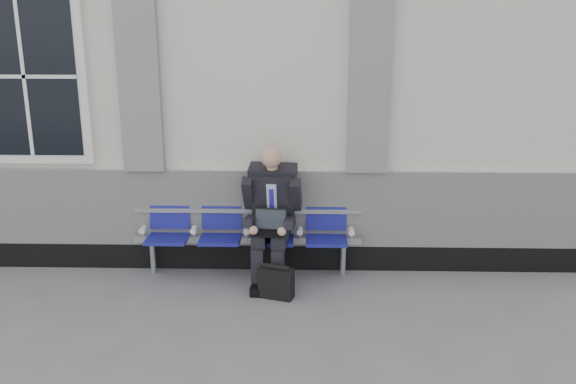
{
  "coord_description": "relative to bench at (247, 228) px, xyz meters",
  "views": [
    {
      "loc": [
        3.4,
        -5.54,
        3.04
      ],
      "look_at": [
        3.23,
        0.9,
        1.11
      ],
      "focal_mm": 40.0,
      "sensor_mm": 36.0,
      "label": 1
    }
  ],
  "objects": [
    {
      "name": "businessman",
      "position": [
        0.29,
        -0.14,
        0.27
      ],
      "size": [
        0.66,
        0.89,
        1.54
      ],
      "color": "black",
      "rests_on": "ground"
    },
    {
      "name": "bench",
      "position": [
        0.0,
        0.0,
        0.0
      ],
      "size": [
        2.6,
        0.47,
        0.91
      ],
      "color": "#9EA0A3",
      "rests_on": "ground"
    },
    {
      "name": "station_building",
      "position": [
        -2.77,
        2.15,
        1.67
      ],
      "size": [
        14.4,
        4.4,
        4.49
      ],
      "color": "beige",
      "rests_on": "ground"
    },
    {
      "name": "briefcase",
      "position": [
        0.36,
        -0.63,
        -0.38
      ],
      "size": [
        0.4,
        0.26,
        0.38
      ],
      "color": "black",
      "rests_on": "ground"
    }
  ]
}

